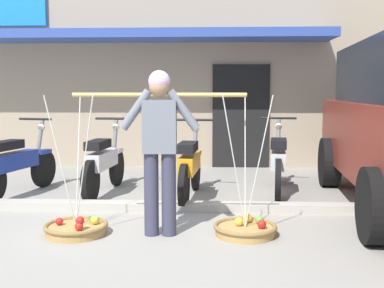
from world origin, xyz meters
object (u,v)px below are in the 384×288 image
at_px(fruit_vendor, 160,141).
at_px(motorcycle_end_of_row, 278,162).
at_px(fruit_basket_left_side, 246,228).
at_px(motorcycle_third_in_row, 190,167).
at_px(motorcycle_nearest_shop, 17,164).
at_px(fruit_basket_right_side, 76,227).
at_px(motorcycle_second_in_row, 104,163).

bearing_deg(fruit_vendor, motorcycle_end_of_row, 56.08).
xyz_separation_m(fruit_basket_left_side, motorcycle_third_in_row, (-0.66, 1.67, 0.38)).
xyz_separation_m(fruit_vendor, motorcycle_end_of_row, (1.50, 2.22, -0.53)).
xyz_separation_m(fruit_vendor, motorcycle_third_in_row, (0.22, 1.70, -0.53)).
bearing_deg(motorcycle_nearest_shop, motorcycle_third_in_row, -2.28).
height_order(fruit_basket_left_side, fruit_basket_right_side, same).
bearing_deg(fruit_basket_right_side, fruit_vendor, 1.80).
height_order(fruit_basket_right_side, motorcycle_end_of_row, fruit_basket_right_side).
bearing_deg(fruit_vendor, motorcycle_nearest_shop, 141.28).
bearing_deg(fruit_vendor, fruit_basket_right_side, -178.20).
height_order(motorcycle_second_in_row, motorcycle_end_of_row, same).
relative_size(fruit_vendor, motorcycle_second_in_row, 0.97).
xyz_separation_m(motorcycle_second_in_row, motorcycle_third_in_row, (1.26, -0.26, 0.00)).
distance_m(fruit_vendor, motorcycle_end_of_row, 2.73).
distance_m(motorcycle_nearest_shop, motorcycle_third_in_row, 2.47).
xyz_separation_m(fruit_vendor, motorcycle_second_in_row, (-1.04, 1.97, -0.53)).
xyz_separation_m(fruit_basket_right_side, motorcycle_nearest_shop, (-1.37, 1.83, 0.38)).
bearing_deg(fruit_basket_left_side, fruit_vendor, -178.06).
xyz_separation_m(motorcycle_nearest_shop, motorcycle_third_in_row, (2.47, -0.10, 0.00)).
xyz_separation_m(fruit_basket_left_side, motorcycle_end_of_row, (0.61, 2.19, 0.38)).
relative_size(motorcycle_third_in_row, motorcycle_end_of_row, 1.00).
xyz_separation_m(fruit_basket_right_side, motorcycle_second_in_row, (-0.17, 2.00, 0.38)).
height_order(fruit_basket_right_side, motorcycle_third_in_row, fruit_basket_right_side).
height_order(fruit_basket_left_side, motorcycle_nearest_shop, fruit_basket_left_side).
bearing_deg(fruit_basket_left_side, motorcycle_third_in_row, 111.59).
xyz_separation_m(motorcycle_nearest_shop, motorcycle_end_of_row, (3.74, 0.42, 0.00)).
bearing_deg(fruit_basket_left_side, motorcycle_end_of_row, 74.42).
bearing_deg(motorcycle_third_in_row, motorcycle_second_in_row, 168.24).
xyz_separation_m(motorcycle_second_in_row, motorcycle_end_of_row, (2.54, 0.26, 0.00)).
relative_size(fruit_vendor, fruit_basket_left_side, 1.21).
bearing_deg(fruit_vendor, motorcycle_third_in_row, 82.62).
relative_size(fruit_basket_left_side, motorcycle_third_in_row, 0.80).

